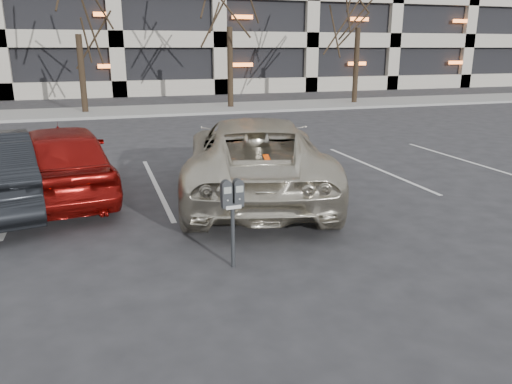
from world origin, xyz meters
name	(u,v)px	position (x,y,z in m)	size (l,w,h in m)	color
ground	(245,211)	(0.00, 0.00, 0.00)	(140.00, 140.00, 0.00)	#28282B
sidewalk	(151,111)	(0.00, 16.00, 0.06)	(80.00, 4.00, 0.12)	gray
stall_lines	(156,186)	(-1.40, 2.30, 0.01)	(16.90, 5.20, 0.00)	silver
parking_meter	(232,202)	(-0.88, -2.37, 0.96)	(0.33, 0.15, 1.25)	black
suv_silver	(255,157)	(0.50, 0.93, 0.82)	(4.12, 6.41, 1.65)	beige
car_red	(62,160)	(-3.30, 1.99, 0.78)	(1.84, 4.58, 1.56)	maroon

